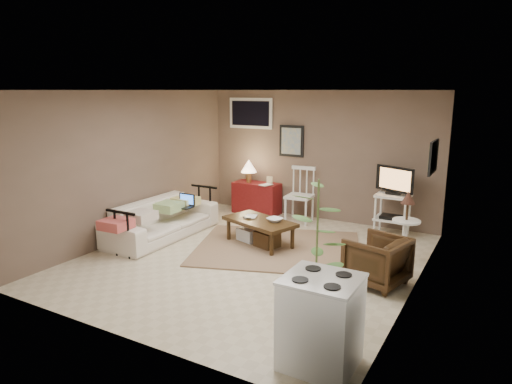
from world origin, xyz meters
The scene contains 20 objects.
floor centered at (0.00, 0.00, 0.00)m, with size 5.00×5.00×0.00m, color #C1B293.
art_back centered at (-0.55, 2.48, 1.45)m, with size 0.50×0.03×0.60m, color black.
art_right centered at (2.23, 1.05, 1.52)m, with size 0.03×0.60×0.45m, color black.
window centered at (-1.45, 2.48, 1.95)m, with size 0.96×0.03×0.60m, color silver.
rug centered at (0.14, 0.57, 0.01)m, with size 2.48×1.98×0.02m, color #80674A.
coffee_table centered at (-0.20, 0.58, 0.24)m, with size 1.29×0.93×0.44m.
sofa centered at (-1.80, 0.15, 0.41)m, with size 2.09×0.61×0.82m, color beige.
sofa_pillows centered at (-1.75, -0.09, 0.50)m, with size 0.40×1.99×0.14m, color beige, non-canonical shape.
sofa_end_rails centered at (-1.68, 0.15, 0.35)m, with size 0.56×2.09×0.70m, color black, non-canonical shape.
laptop centered at (-1.60, 0.51, 0.53)m, with size 0.32×0.23×0.22m.
red_console centered at (-1.19, 2.23, 0.37)m, with size 0.93×0.41×1.07m.
spindle_chair centered at (-0.19, 2.11, 0.48)m, with size 0.49×0.49×1.02m.
tv_stand centered at (1.49, 2.13, 0.62)m, with size 0.66×0.45×1.17m.
side_table centered at (1.96, 0.95, 0.64)m, with size 0.39×0.39×1.03m.
armchair centered at (1.81, 0.02, 0.34)m, with size 0.66×0.62×0.68m, color black.
potted_plant centered at (1.43, -1.09, 0.81)m, with size 0.38×0.38×1.52m.
stove centered at (1.84, -1.97, 0.42)m, with size 0.64×0.60×0.84m.
bowl centered at (0.06, 0.61, 0.53)m, with size 0.23×0.06×0.23m, color #37220F.
book_table centered at (-0.47, 0.62, 0.53)m, with size 0.17×0.02×0.24m, color #37220F.
book_console centered at (-0.98, 2.12, 0.74)m, with size 0.18×0.02×0.24m, color #37220F.
Camera 1 is at (3.14, -5.43, 2.40)m, focal length 32.00 mm.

